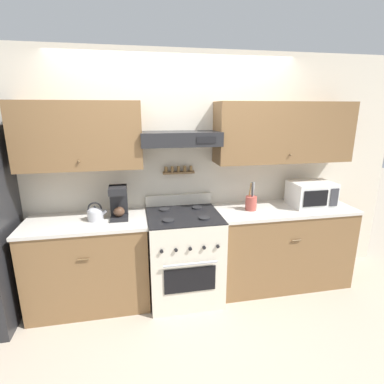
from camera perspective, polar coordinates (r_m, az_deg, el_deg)
The scene contains 9 objects.
ground_plane at distance 3.26m, azimuth -0.61°, elevation -21.49°, with size 16.00×16.00×0.00m, color #B2A38E.
wall_back at distance 3.24m, azimuth -1.33°, elevation 6.14°, with size 5.20×0.46×2.55m.
counter_left at distance 3.29m, azimuth -18.90°, elevation -12.63°, with size 1.18×0.63×0.91m.
counter_right at distance 3.62m, azimuth 16.51°, elevation -9.70°, with size 1.52×0.63×0.91m.
stove_range at distance 3.24m, azimuth -1.54°, elevation -11.96°, with size 0.74×0.72×1.05m.
tea_kettle at distance 3.06m, azimuth -17.92°, elevation -3.89°, with size 0.19×0.15×0.18m.
coffee_maker at distance 3.04m, azimuth -13.79°, elevation -1.82°, with size 0.17×0.22×0.33m.
microwave at distance 3.60m, azimuth 21.73°, elevation -0.33°, with size 0.46×0.35×0.27m.
utensil_crock at distance 3.27m, azimuth 11.18°, elevation -2.00°, with size 0.12×0.12×0.30m.
Camera 1 is at (-0.47, -2.56, 1.96)m, focal length 28.00 mm.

